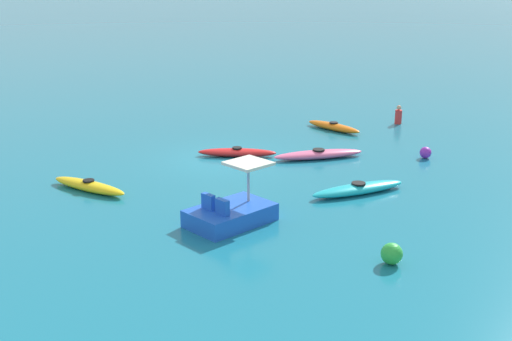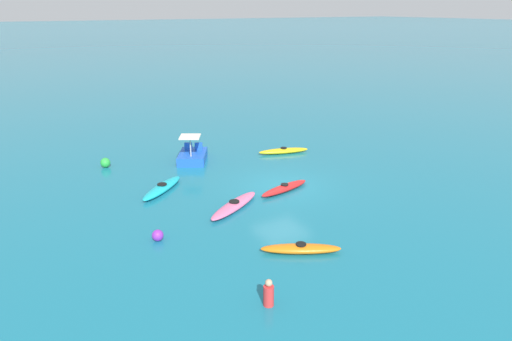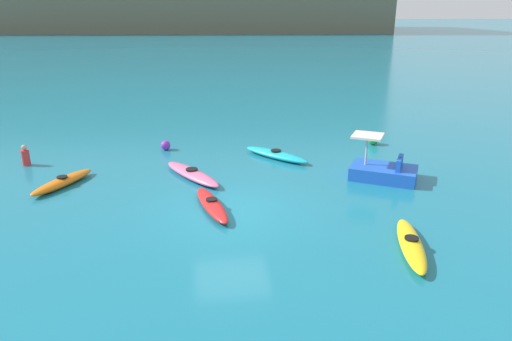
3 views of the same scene
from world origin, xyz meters
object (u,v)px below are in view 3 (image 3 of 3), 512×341
object	(u,v)px
kayak_cyan	(276,155)
kayak_red	(212,205)
kayak_pink	(192,174)
buoy_green	(373,139)
kayak_orange	(63,182)
buoy_purple	(166,145)
pedal_boat_blue	(383,171)
kayak_yellow	(411,244)
person_near_shore	(26,156)

from	to	relation	value
kayak_cyan	kayak_red	xyz separation A→B (m)	(-3.00, -5.09, -0.00)
kayak_pink	buoy_green	world-z (taller)	buoy_green
kayak_orange	buoy_green	size ratio (longest dim) A/B	5.24
buoy_purple	kayak_cyan	bearing A→B (deg)	-21.39
pedal_boat_blue	kayak_yellow	bearing A→B (deg)	-104.43
kayak_pink	buoy_green	distance (m)	9.32
kayak_yellow	kayak_red	distance (m)	6.21
person_near_shore	kayak_cyan	bearing A→B (deg)	-2.23
person_near_shore	buoy_green	bearing A→B (deg)	4.06
kayak_cyan	kayak_pink	distance (m)	4.16
kayak_red	kayak_orange	xyz separation A→B (m)	(-5.34, 2.82, 0.00)
buoy_green	person_near_shore	xyz separation A→B (m)	(-15.45, -1.10, 0.12)
kayak_red	pedal_boat_blue	xyz separation A→B (m)	(6.59, 1.98, 0.17)
kayak_yellow	kayak_cyan	xyz separation A→B (m)	(-2.22, 8.47, 0.00)
kayak_cyan	kayak_red	bearing A→B (deg)	-120.47
kayak_orange	kayak_yellow	bearing A→B (deg)	-30.42
person_near_shore	buoy_purple	bearing A→B (deg)	14.78
kayak_yellow	kayak_pink	size ratio (longest dim) A/B	0.92
kayak_cyan	person_near_shore	xyz separation A→B (m)	(-10.46, 0.41, 0.22)
kayak_pink	buoy_purple	distance (m)	4.10
kayak_red	pedal_boat_blue	world-z (taller)	pedal_boat_blue
kayak_cyan	pedal_boat_blue	distance (m)	4.76
kayak_red	person_near_shore	size ratio (longest dim) A/B	3.50
kayak_pink	pedal_boat_blue	distance (m)	7.31
kayak_pink	kayak_red	world-z (taller)	same
kayak_cyan	kayak_yellow	bearing A→B (deg)	-75.34
kayak_pink	kayak_orange	xyz separation A→B (m)	(-4.71, -0.25, 0.00)
pedal_boat_blue	person_near_shore	xyz separation A→B (m)	(-14.06, 3.52, 0.05)
kayak_orange	buoy_green	xyz separation A→B (m)	(13.33, 3.78, 0.11)
kayak_red	buoy_purple	xyz separation A→B (m)	(-1.84, 6.99, 0.06)
kayak_yellow	buoy_purple	xyz separation A→B (m)	(-7.05, 10.36, 0.06)
buoy_green	kayak_red	bearing A→B (deg)	-140.43
kayak_yellow	kayak_pink	bearing A→B (deg)	132.21
kayak_pink	buoy_purple	size ratio (longest dim) A/B	7.64
kayak_orange	buoy_purple	size ratio (longest dim) A/B	6.36
pedal_boat_blue	buoy_green	xyz separation A→B (m)	(1.39, 4.62, -0.07)
buoy_green	buoy_purple	distance (m)	9.83
kayak_cyan	person_near_shore	bearing A→B (deg)	177.77
kayak_yellow	pedal_boat_blue	distance (m)	5.54
kayak_yellow	kayak_red	xyz separation A→B (m)	(-5.21, 3.38, 0.00)
kayak_cyan	buoy_green	world-z (taller)	buoy_green
buoy_green	person_near_shore	distance (m)	15.49
kayak_pink	buoy_purple	world-z (taller)	buoy_purple
kayak_pink	person_near_shore	distance (m)	7.25
kayak_cyan	pedal_boat_blue	world-z (taller)	pedal_boat_blue
pedal_boat_blue	person_near_shore	bearing A→B (deg)	165.95
kayak_pink	kayak_red	xyz separation A→B (m)	(0.63, -3.07, -0.00)
kayak_yellow	kayak_orange	bearing A→B (deg)	149.58
kayak_orange	kayak_red	bearing A→B (deg)	-27.82
kayak_cyan	person_near_shore	world-z (taller)	person_near_shore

